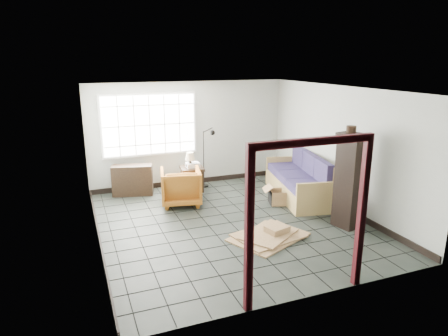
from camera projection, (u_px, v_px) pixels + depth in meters
name	position (u px, v px, depth m)	size (l,w,h in m)	color
ground	(230.00, 223.00, 7.89)	(5.50, 5.50, 0.00)	black
room_shell	(230.00, 139.00, 7.47)	(5.02, 5.52, 2.61)	#A4A9A2
window_panel	(149.00, 125.00, 9.54)	(2.32, 0.08, 1.52)	silver
doorway_trim	(310.00, 201.00, 5.10)	(1.80, 0.08, 2.20)	#3D0D13
futon_sofa	(301.00, 182.00, 9.26)	(1.33, 2.45, 1.03)	olive
armchair	(181.00, 185.00, 8.81)	(0.86, 0.80, 0.88)	#995716
side_table	(192.00, 171.00, 9.68)	(0.59, 0.59, 0.59)	black
table_lamp	(190.00, 157.00, 9.58)	(0.32, 0.32, 0.37)	black
projector	(193.00, 165.00, 9.65)	(0.32, 0.25, 0.11)	silver
floor_lamp	(208.00, 156.00, 9.90)	(0.40, 0.33, 1.51)	black
console_shelf	(133.00, 180.00, 9.42)	(0.99, 0.58, 0.72)	black
tall_shelf	(349.00, 180.00, 7.48)	(0.49, 0.57, 1.82)	black
pot	(351.00, 130.00, 7.23)	(0.23, 0.23, 0.13)	black
open_box	(280.00, 197.00, 8.89)	(0.83, 0.56, 0.43)	brown
cardboard_pile	(270.00, 235.00, 7.22)	(1.59, 1.40, 0.19)	brown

